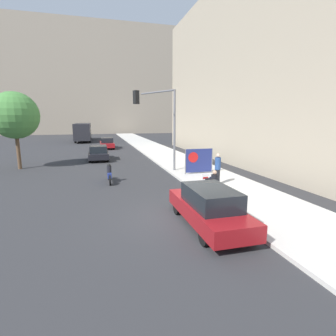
{
  "coord_description": "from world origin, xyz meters",
  "views": [
    {
      "loc": [
        -2.89,
        -9.46,
        3.95
      ],
      "look_at": [
        0.89,
        4.34,
        1.25
      ],
      "focal_mm": 28.0,
      "sensor_mm": 36.0,
      "label": 1
    }
  ],
  "objects_px": {
    "seated_protester": "(215,182)",
    "traffic_light_pole": "(161,116)",
    "car_on_road_midblock": "(107,143)",
    "street_tree_near_curb": "(15,116)",
    "protest_banner": "(199,161)",
    "parked_car_curbside": "(209,207)",
    "city_bus_on_road": "(83,131)",
    "jogger_on_sidewalk": "(218,169)",
    "car_on_road_nearest": "(98,153)",
    "motorcycle_on_road": "(109,174)"
  },
  "relations": [
    {
      "from": "city_bus_on_road",
      "to": "parked_car_curbside",
      "type": "bearing_deg",
      "value": -81.53
    },
    {
      "from": "parked_car_curbside",
      "to": "traffic_light_pole",
      "type": "bearing_deg",
      "value": 86.67
    },
    {
      "from": "seated_protester",
      "to": "motorcycle_on_road",
      "type": "relative_size",
      "value": 0.56
    },
    {
      "from": "seated_protester",
      "to": "car_on_road_nearest",
      "type": "height_order",
      "value": "car_on_road_nearest"
    },
    {
      "from": "protest_banner",
      "to": "traffic_light_pole",
      "type": "xyz_separation_m",
      "value": [
        -2.4,
        1.13,
        3.06
      ]
    },
    {
      "from": "protest_banner",
      "to": "city_bus_on_road",
      "type": "xyz_separation_m",
      "value": [
        -9.05,
        32.61,
        0.73
      ]
    },
    {
      "from": "car_on_road_nearest",
      "to": "city_bus_on_road",
      "type": "height_order",
      "value": "city_bus_on_road"
    },
    {
      "from": "car_on_road_nearest",
      "to": "street_tree_near_curb",
      "type": "distance_m",
      "value": 7.7
    },
    {
      "from": "seated_protester",
      "to": "parked_car_curbside",
      "type": "relative_size",
      "value": 0.26
    },
    {
      "from": "car_on_road_midblock",
      "to": "street_tree_near_curb",
      "type": "distance_m",
      "value": 15.54
    },
    {
      "from": "jogger_on_sidewalk",
      "to": "motorcycle_on_road",
      "type": "relative_size",
      "value": 0.83
    },
    {
      "from": "motorcycle_on_road",
      "to": "protest_banner",
      "type": "bearing_deg",
      "value": 3.74
    },
    {
      "from": "protest_banner",
      "to": "city_bus_on_road",
      "type": "distance_m",
      "value": 33.85
    },
    {
      "from": "protest_banner",
      "to": "parked_car_curbside",
      "type": "xyz_separation_m",
      "value": [
        -2.95,
        -8.38,
        -0.32
      ]
    },
    {
      "from": "car_on_road_midblock",
      "to": "street_tree_near_curb",
      "type": "bearing_deg",
      "value": -119.06
    },
    {
      "from": "jogger_on_sidewalk",
      "to": "car_on_road_nearest",
      "type": "height_order",
      "value": "jogger_on_sidewalk"
    },
    {
      "from": "parked_car_curbside",
      "to": "car_on_road_midblock",
      "type": "xyz_separation_m",
      "value": [
        -2.52,
        27.67,
        -0.02
      ]
    },
    {
      "from": "jogger_on_sidewalk",
      "to": "parked_car_curbside",
      "type": "height_order",
      "value": "jogger_on_sidewalk"
    },
    {
      "from": "parked_car_curbside",
      "to": "street_tree_near_curb",
      "type": "height_order",
      "value": "street_tree_near_curb"
    },
    {
      "from": "seated_protester",
      "to": "traffic_light_pole",
      "type": "height_order",
      "value": "traffic_light_pole"
    },
    {
      "from": "car_on_road_nearest",
      "to": "motorcycle_on_road",
      "type": "xyz_separation_m",
      "value": [
        0.54,
        -9.56,
        -0.18
      ]
    },
    {
      "from": "parked_car_curbside",
      "to": "street_tree_near_curb",
      "type": "xyz_separation_m",
      "value": [
        -9.88,
        14.43,
        3.45
      ]
    },
    {
      "from": "protest_banner",
      "to": "traffic_light_pole",
      "type": "height_order",
      "value": "traffic_light_pole"
    },
    {
      "from": "city_bus_on_road",
      "to": "street_tree_near_curb",
      "type": "relative_size",
      "value": 1.93
    },
    {
      "from": "city_bus_on_road",
      "to": "street_tree_near_curb",
      "type": "bearing_deg",
      "value": -98.1
    },
    {
      "from": "seated_protester",
      "to": "traffic_light_pole",
      "type": "xyz_separation_m",
      "value": [
        -1.24,
        6.18,
        3.32
      ]
    },
    {
      "from": "car_on_road_midblock",
      "to": "city_bus_on_road",
      "type": "xyz_separation_m",
      "value": [
        -3.58,
        13.32,
        1.08
      ]
    },
    {
      "from": "motorcycle_on_road",
      "to": "car_on_road_nearest",
      "type": "bearing_deg",
      "value": 93.23
    },
    {
      "from": "car_on_road_midblock",
      "to": "jogger_on_sidewalk",
      "type": "bearing_deg",
      "value": -76.51
    },
    {
      "from": "motorcycle_on_road",
      "to": "street_tree_near_curb",
      "type": "xyz_separation_m",
      "value": [
        -6.66,
        6.45,
        3.67
      ]
    },
    {
      "from": "seated_protester",
      "to": "protest_banner",
      "type": "bearing_deg",
      "value": 85.21
    },
    {
      "from": "parked_car_curbside",
      "to": "car_on_road_nearest",
      "type": "height_order",
      "value": "parked_car_curbside"
    },
    {
      "from": "street_tree_near_curb",
      "to": "parked_car_curbside",
      "type": "bearing_deg",
      "value": -55.59
    },
    {
      "from": "traffic_light_pole",
      "to": "seated_protester",
      "type": "bearing_deg",
      "value": -78.62
    },
    {
      "from": "protest_banner",
      "to": "car_on_road_midblock",
      "type": "bearing_deg",
      "value": 105.84
    },
    {
      "from": "jogger_on_sidewalk",
      "to": "traffic_light_pole",
      "type": "distance_m",
      "value": 5.75
    },
    {
      "from": "jogger_on_sidewalk",
      "to": "protest_banner",
      "type": "height_order",
      "value": "jogger_on_sidewalk"
    },
    {
      "from": "jogger_on_sidewalk",
      "to": "parked_car_curbside",
      "type": "relative_size",
      "value": 0.39
    },
    {
      "from": "car_on_road_nearest",
      "to": "car_on_road_midblock",
      "type": "xyz_separation_m",
      "value": [
        1.24,
        10.14,
        0.02
      ]
    },
    {
      "from": "jogger_on_sidewalk",
      "to": "city_bus_on_road",
      "type": "distance_m",
      "value": 36.89
    },
    {
      "from": "protest_banner",
      "to": "motorcycle_on_road",
      "type": "relative_size",
      "value": 0.93
    },
    {
      "from": "seated_protester",
      "to": "jogger_on_sidewalk",
      "type": "distance_m",
      "value": 2.19
    },
    {
      "from": "parked_car_curbside",
      "to": "motorcycle_on_road",
      "type": "bearing_deg",
      "value": 111.99
    },
    {
      "from": "city_bus_on_road",
      "to": "motorcycle_on_road",
      "type": "bearing_deg",
      "value": -85.01
    },
    {
      "from": "seated_protester",
      "to": "city_bus_on_road",
      "type": "distance_m",
      "value": 38.49
    },
    {
      "from": "street_tree_near_curb",
      "to": "protest_banner",
      "type": "bearing_deg",
      "value": -25.24
    },
    {
      "from": "parked_car_curbside",
      "to": "city_bus_on_road",
      "type": "bearing_deg",
      "value": 98.47
    },
    {
      "from": "seated_protester",
      "to": "city_bus_on_road",
      "type": "xyz_separation_m",
      "value": [
        -7.9,
        37.66,
        0.99
      ]
    },
    {
      "from": "jogger_on_sidewalk",
      "to": "seated_protester",
      "type": "bearing_deg",
      "value": 36.83
    },
    {
      "from": "parked_car_curbside",
      "to": "car_on_road_midblock",
      "type": "height_order",
      "value": "parked_car_curbside"
    }
  ]
}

